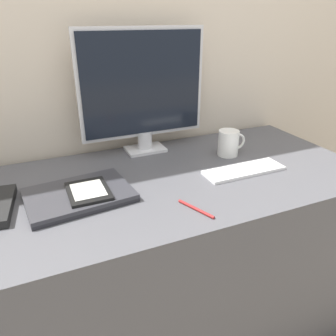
{
  "coord_description": "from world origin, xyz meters",
  "views": [
    {
      "loc": [
        -0.35,
        -0.75,
        1.27
      ],
      "look_at": [
        0.04,
        0.14,
        0.81
      ],
      "focal_mm": 35.0,
      "sensor_mm": 36.0,
      "label": 1
    }
  ],
  "objects_px": {
    "coffee_mug": "(229,143)",
    "keyboard": "(244,170)",
    "monitor": "(143,90)",
    "ereader": "(88,191)",
    "pen": "(196,209)",
    "laptop": "(79,195)"
  },
  "relations": [
    {
      "from": "coffee_mug",
      "to": "ereader",
      "type": "bearing_deg",
      "value": -167.53
    },
    {
      "from": "ereader",
      "to": "pen",
      "type": "relative_size",
      "value": 1.24
    },
    {
      "from": "keyboard",
      "to": "laptop",
      "type": "relative_size",
      "value": 0.91
    },
    {
      "from": "coffee_mug",
      "to": "pen",
      "type": "bearing_deg",
      "value": -134.94
    },
    {
      "from": "monitor",
      "to": "pen",
      "type": "xyz_separation_m",
      "value": [
        -0.02,
        -0.5,
        -0.25
      ]
    },
    {
      "from": "ereader",
      "to": "pen",
      "type": "bearing_deg",
      "value": -34.57
    },
    {
      "from": "monitor",
      "to": "pen",
      "type": "distance_m",
      "value": 0.56
    },
    {
      "from": "coffee_mug",
      "to": "laptop",
      "type": "bearing_deg",
      "value": -169.62
    },
    {
      "from": "laptop",
      "to": "ereader",
      "type": "relative_size",
      "value": 2.14
    },
    {
      "from": "pen",
      "to": "keyboard",
      "type": "bearing_deg",
      "value": 29.34
    },
    {
      "from": "ereader",
      "to": "coffee_mug",
      "type": "distance_m",
      "value": 0.61
    },
    {
      "from": "laptop",
      "to": "keyboard",
      "type": "bearing_deg",
      "value": -4.62
    },
    {
      "from": "monitor",
      "to": "pen",
      "type": "relative_size",
      "value": 4.05
    },
    {
      "from": "laptop",
      "to": "coffee_mug",
      "type": "xyz_separation_m",
      "value": [
        0.62,
        0.11,
        0.04
      ]
    },
    {
      "from": "monitor",
      "to": "keyboard",
      "type": "xyz_separation_m",
      "value": [
        0.26,
        -0.34,
        -0.25
      ]
    },
    {
      "from": "pen",
      "to": "monitor",
      "type": "bearing_deg",
      "value": 87.17
    },
    {
      "from": "keyboard",
      "to": "pen",
      "type": "distance_m",
      "value": 0.32
    },
    {
      "from": "monitor",
      "to": "coffee_mug",
      "type": "height_order",
      "value": "monitor"
    },
    {
      "from": "monitor",
      "to": "coffee_mug",
      "type": "distance_m",
      "value": 0.4
    },
    {
      "from": "keyboard",
      "to": "pen",
      "type": "relative_size",
      "value": 2.4
    },
    {
      "from": "coffee_mug",
      "to": "keyboard",
      "type": "bearing_deg",
      "value": -102.73
    },
    {
      "from": "ereader",
      "to": "coffee_mug",
      "type": "xyz_separation_m",
      "value": [
        0.59,
        0.13,
        0.02
      ]
    }
  ]
}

